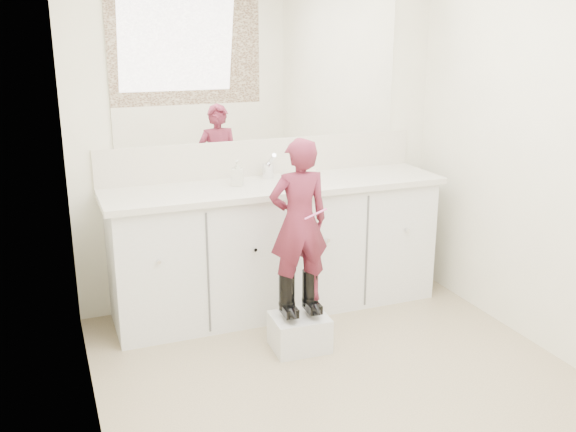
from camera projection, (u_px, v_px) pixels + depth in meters
name	position (u px, v px, depth m)	size (l,w,h in m)	color
floor	(357.00, 395.00, 3.41)	(3.00, 3.00, 0.00)	#7F7453
wall_back	(262.00, 130.00, 4.41)	(2.60, 2.60, 0.00)	beige
wall_left	(82.00, 201.00, 2.62)	(3.00, 3.00, 0.00)	beige
wall_right	(574.00, 156.00, 3.53)	(3.00, 3.00, 0.00)	beige
vanity_cabinet	(276.00, 249.00, 4.38)	(2.20, 0.55, 0.85)	silver
countertop	(277.00, 186.00, 4.25)	(2.28, 0.58, 0.04)	beige
backsplash	(263.00, 157.00, 4.45)	(2.28, 0.03, 0.25)	beige
mirror	(261.00, 65.00, 4.27)	(2.00, 0.02, 1.00)	white
faucet	(268.00, 171.00, 4.37)	(0.08, 0.08, 0.10)	silver
cup	(309.00, 175.00, 4.26)	(0.10, 0.10, 0.09)	beige
soap_bottle	(237.00, 173.00, 4.16)	(0.08, 0.08, 0.17)	beige
step_stool	(300.00, 332.00, 3.89)	(0.33, 0.28, 0.21)	silver
boot_left	(287.00, 295.00, 3.81)	(0.10, 0.18, 0.28)	black
boot_right	(310.00, 292.00, 3.86)	(0.10, 0.18, 0.28)	black
toddler	(299.00, 222.00, 3.71)	(0.36, 0.23, 0.98)	#A13154
toothbrush	(316.00, 214.00, 3.64)	(0.01, 0.01, 0.14)	pink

